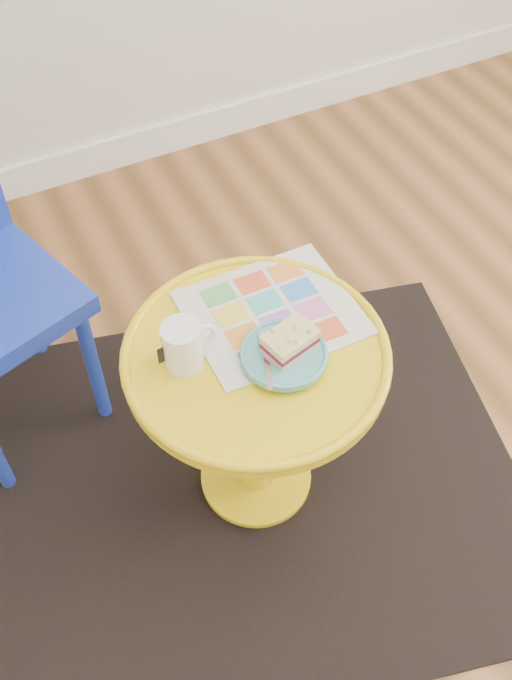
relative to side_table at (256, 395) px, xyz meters
name	(u,v)px	position (x,y,z in m)	size (l,w,h in m)	color
rug	(256,478)	(0.00, 0.00, -0.36)	(1.30, 1.10, 0.01)	black
side_table	(256,395)	(0.00, 0.00, 0.00)	(0.54, 0.54, 0.51)	yellow
newspaper	(272,313)	(0.08, 0.08, 0.15)	(0.34, 0.29, 0.01)	silver
mug	(183,344)	(-0.14, 0.04, 0.20)	(0.11, 0.08, 0.10)	white
plate	(284,355)	(0.04, -0.04, 0.16)	(0.17, 0.17, 0.02)	#52A9AE
cake_slice	(290,341)	(0.05, -0.04, 0.19)	(0.12, 0.09, 0.04)	#D3BC8C
fork	(266,358)	(0.00, -0.04, 0.17)	(0.07, 0.14, 0.00)	silver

